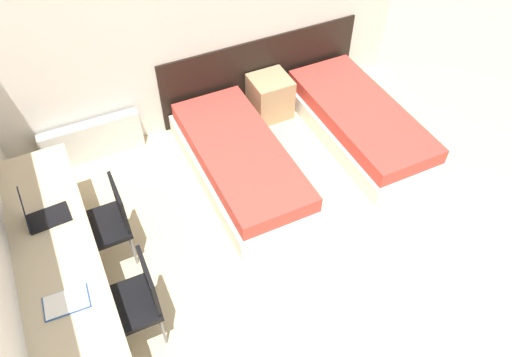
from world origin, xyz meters
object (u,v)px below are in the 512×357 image
Objects in this scene: chair_near_laptop at (107,221)px; laptop at (40,215)px; bed_near_door at (359,122)px; chair_near_notebook at (134,300)px; bed_near_window at (240,162)px; nightstand at (270,96)px.

laptop is (-0.46, -0.01, 0.33)m from chair_near_laptop.
bed_near_door is 2.37× the size of chair_near_laptop.
chair_near_laptop is 1.00× the size of chair_near_notebook.
chair_near_laptop is (-1.45, -0.41, 0.28)m from bed_near_window.
bed_near_door is at bearing -46.66° from nightstand.
chair_near_laptop is at bearing -163.99° from bed_near_window.
chair_near_laptop is (-2.92, -0.41, 0.28)m from bed_near_door.
chair_near_laptop reaches higher than bed_near_window.
laptop is (-1.90, -0.42, 0.61)m from bed_near_window.
nightstand is at bearing 28.37° from chair_near_laptop.
nightstand is 1.47× the size of laptop.
bed_near_window is 3.99× the size of nightstand.
bed_near_door is 2.37× the size of chair_near_notebook.
bed_near_window is at bearing 15.65° from chair_near_laptop.
nightstand is (0.74, 0.78, 0.06)m from bed_near_window.
bed_near_window is 1.48m from bed_near_door.
bed_near_window is at bearing 9.64° from laptop.
bed_near_door is 5.88× the size of laptop.
bed_near_door is 3.19m from chair_near_notebook.
laptop is at bearing -179.31° from chair_near_laptop.
chair_near_laptop is at bearing -151.28° from nightstand.
nightstand is at bearing 21.62° from laptop.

